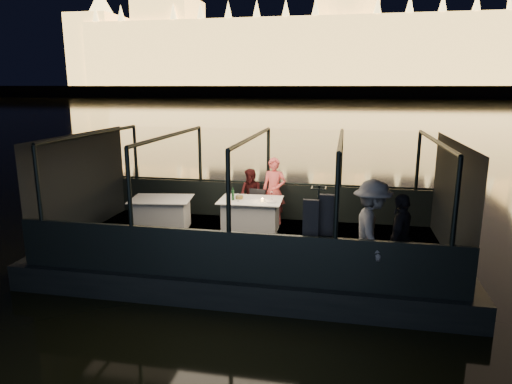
% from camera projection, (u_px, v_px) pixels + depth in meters
% --- Properties ---
extents(river_water, '(500.00, 500.00, 0.00)m').
position_uv_depth(river_water, '(337.00, 107.00, 86.48)').
color(river_water, black).
rests_on(river_water, ground).
extents(boat_hull, '(8.60, 4.40, 1.00)m').
position_uv_depth(boat_hull, '(252.00, 264.00, 10.04)').
color(boat_hull, black).
rests_on(boat_hull, river_water).
extents(boat_deck, '(8.00, 4.00, 0.04)m').
position_uv_depth(boat_deck, '(252.00, 244.00, 9.93)').
color(boat_deck, black).
rests_on(boat_deck, boat_hull).
extents(gunwale_port, '(8.00, 0.08, 0.90)m').
position_uv_depth(gunwale_port, '(268.00, 201.00, 11.73)').
color(gunwale_port, black).
rests_on(gunwale_port, boat_deck).
extents(gunwale_starboard, '(8.00, 0.08, 0.90)m').
position_uv_depth(gunwale_starboard, '(229.00, 256.00, 7.91)').
color(gunwale_starboard, black).
rests_on(gunwale_starboard, boat_deck).
extents(cabin_glass_port, '(8.00, 0.02, 1.40)m').
position_uv_depth(cabin_glass_port, '(268.00, 157.00, 11.47)').
color(cabin_glass_port, '#99B2B2').
rests_on(cabin_glass_port, gunwale_port).
extents(cabin_glass_starboard, '(8.00, 0.02, 1.40)m').
position_uv_depth(cabin_glass_starboard, '(228.00, 192.00, 7.65)').
color(cabin_glass_starboard, '#99B2B2').
rests_on(cabin_glass_starboard, gunwale_starboard).
extents(cabin_roof_glass, '(8.00, 4.00, 0.02)m').
position_uv_depth(cabin_roof_glass, '(252.00, 137.00, 9.40)').
color(cabin_roof_glass, '#99B2B2').
rests_on(cabin_roof_glass, boat_deck).
extents(end_wall_fore, '(0.02, 4.00, 2.30)m').
position_uv_depth(end_wall_fore, '(81.00, 184.00, 10.42)').
color(end_wall_fore, black).
rests_on(end_wall_fore, boat_deck).
extents(end_wall_aft, '(0.02, 4.00, 2.30)m').
position_uv_depth(end_wall_aft, '(453.00, 201.00, 8.91)').
color(end_wall_aft, black).
rests_on(end_wall_aft, boat_deck).
extents(canopy_ribs, '(8.00, 4.00, 2.30)m').
position_uv_depth(canopy_ribs, '(252.00, 192.00, 9.66)').
color(canopy_ribs, black).
rests_on(canopy_ribs, boat_deck).
extents(embankment, '(400.00, 140.00, 6.00)m').
position_uv_depth(embankment, '(344.00, 93.00, 210.48)').
color(embankment, '#423D33').
rests_on(embankment, ground).
extents(parliament_building, '(220.00, 32.00, 60.00)m').
position_uv_depth(parliament_building, '(346.00, 17.00, 170.70)').
color(parliament_building, '#F2D18C').
rests_on(parliament_building, embankment).
extents(dining_table_central, '(1.49, 1.10, 0.77)m').
position_uv_depth(dining_table_central, '(251.00, 215.00, 10.65)').
color(dining_table_central, white).
rests_on(dining_table_central, boat_deck).
extents(dining_table_aft, '(1.55, 1.22, 0.75)m').
position_uv_depth(dining_table_aft, '(162.00, 213.00, 10.84)').
color(dining_table_aft, white).
rests_on(dining_table_aft, boat_deck).
extents(chair_port_left, '(0.45, 0.45, 0.87)m').
position_uv_depth(chair_port_left, '(256.00, 208.00, 11.06)').
color(chair_port_left, black).
rests_on(chair_port_left, boat_deck).
extents(chair_port_right, '(0.49, 0.49, 0.85)m').
position_uv_depth(chair_port_right, '(269.00, 206.00, 11.21)').
color(chair_port_right, black).
rests_on(chair_port_right, boat_deck).
extents(coat_stand, '(0.58, 0.53, 1.72)m').
position_uv_depth(coat_stand, '(317.00, 232.00, 7.80)').
color(coat_stand, black).
rests_on(coat_stand, boat_deck).
extents(person_woman_coral, '(0.62, 0.44, 1.65)m').
position_uv_depth(person_woman_coral, '(274.00, 194.00, 11.18)').
color(person_woman_coral, '#EE5B56').
rests_on(person_woman_coral, boat_deck).
extents(person_man_maroon, '(0.78, 0.70, 1.33)m').
position_uv_depth(person_man_maroon, '(251.00, 192.00, 11.38)').
color(person_man_maroon, '#3D1112').
rests_on(person_man_maroon, boat_deck).
extents(passenger_stripe, '(0.78, 1.23, 1.80)m').
position_uv_depth(passenger_stripe, '(371.00, 234.00, 7.85)').
color(passenger_stripe, silver).
rests_on(passenger_stripe, boat_deck).
extents(passenger_dark, '(0.69, 1.00, 1.57)m').
position_uv_depth(passenger_dark, '(401.00, 234.00, 7.83)').
color(passenger_dark, black).
rests_on(passenger_dark, boat_deck).
extents(wine_bottle, '(0.07, 0.07, 0.29)m').
position_uv_depth(wine_bottle, '(233.00, 194.00, 10.50)').
color(wine_bottle, '#163D1E').
rests_on(wine_bottle, dining_table_central).
extents(bread_basket, '(0.21, 0.21, 0.07)m').
position_uv_depth(bread_basket, '(239.00, 197.00, 10.63)').
color(bread_basket, brown).
rests_on(bread_basket, dining_table_central).
extents(amber_candle, '(0.06, 0.06, 0.07)m').
position_uv_depth(amber_candle, '(262.00, 200.00, 10.39)').
color(amber_candle, '#FFB03F').
rests_on(amber_candle, dining_table_central).
extents(plate_near, '(0.35, 0.35, 0.02)m').
position_uv_depth(plate_near, '(271.00, 202.00, 10.35)').
color(plate_near, silver).
rests_on(plate_near, dining_table_central).
extents(plate_far, '(0.30, 0.30, 0.02)m').
position_uv_depth(plate_far, '(247.00, 198.00, 10.64)').
color(plate_far, silver).
rests_on(plate_far, dining_table_central).
extents(wine_glass_white, '(0.07, 0.07, 0.18)m').
position_uv_depth(wine_glass_white, '(238.00, 197.00, 10.40)').
color(wine_glass_white, white).
rests_on(wine_glass_white, dining_table_central).
extents(wine_glass_red, '(0.07, 0.07, 0.19)m').
position_uv_depth(wine_glass_red, '(272.00, 195.00, 10.57)').
color(wine_glass_red, silver).
rests_on(wine_glass_red, dining_table_central).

